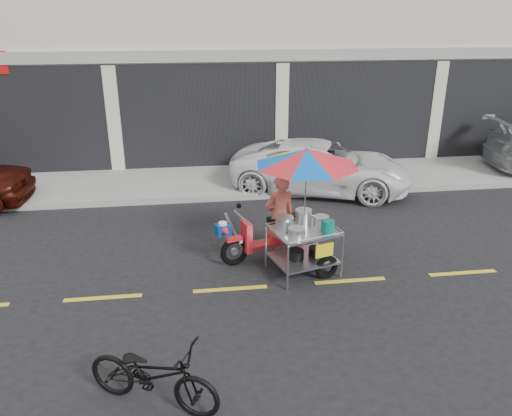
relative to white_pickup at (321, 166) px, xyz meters
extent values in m
plane|color=black|center=(-0.65, -4.49, -0.61)|extent=(90.00, 90.00, 0.00)
cube|color=gray|center=(-0.65, 1.01, -0.54)|extent=(45.00, 3.00, 0.15)
cube|color=beige|center=(-0.65, 6.01, 3.39)|extent=(36.00, 8.00, 8.00)
cube|color=black|center=(-0.65, 1.98, 0.84)|extent=(35.28, 0.06, 2.90)
cube|color=gray|center=(-0.65, 1.96, 2.49)|extent=(36.00, 0.12, 0.30)
cube|color=gold|center=(-0.65, -4.49, -0.61)|extent=(42.00, 0.10, 0.01)
imported|color=white|center=(0.00, 0.00, 0.00)|extent=(4.83, 3.39, 1.22)
imported|color=black|center=(-3.71, -6.91, -0.19)|extent=(1.70, 1.22, 0.85)
torus|color=black|center=(-2.50, -3.67, -0.35)|extent=(0.53, 0.24, 0.52)
torus|color=black|center=(-1.18, -3.29, -0.35)|extent=(0.53, 0.24, 0.52)
cylinder|color=#9EA0A5|center=(-2.50, -3.67, -0.35)|extent=(0.14, 0.09, 0.13)
cylinder|color=#9EA0A5|center=(-1.18, -3.29, -0.35)|extent=(0.14, 0.09, 0.13)
cube|color=red|center=(-2.50, -3.67, -0.11)|extent=(0.31, 0.19, 0.07)
cylinder|color=#9EA0A5|center=(-2.50, -3.67, 0.03)|extent=(0.33, 0.14, 0.74)
cube|color=red|center=(-2.28, -3.60, -0.11)|extent=(0.19, 0.33, 0.55)
cube|color=red|center=(-1.88, -3.49, -0.32)|extent=(0.78, 0.45, 0.07)
cube|color=red|center=(-1.49, -3.38, -0.11)|extent=(0.73, 0.42, 0.37)
cube|color=black|center=(-1.57, -3.40, 0.11)|extent=(0.63, 0.38, 0.09)
cylinder|color=#9EA0A5|center=(-2.40, -3.64, 0.31)|extent=(0.17, 0.50, 0.03)
sphere|color=black|center=(-2.39, -3.44, 0.42)|extent=(0.09, 0.09, 0.09)
cylinder|color=white|center=(-2.40, -3.64, -0.17)|extent=(0.14, 0.14, 0.05)
cube|color=navy|center=(-2.70, -3.72, 0.11)|extent=(0.29, 0.26, 0.18)
cylinder|color=white|center=(-2.70, -3.72, 0.22)|extent=(0.18, 0.18, 0.05)
cone|color=red|center=(-2.65, -3.87, 0.12)|extent=(0.21, 0.24, 0.17)
torus|color=black|center=(-1.02, -4.34, -0.41)|extent=(0.43, 0.20, 0.42)
cylinder|color=#9EA0A5|center=(-1.74, -4.64, -0.22)|extent=(0.04, 0.04, 0.78)
cylinder|color=#9EA0A5|center=(-1.97, -3.85, -0.22)|extent=(0.04, 0.04, 0.78)
cylinder|color=#9EA0A5|center=(-0.77, -4.37, -0.22)|extent=(0.04, 0.04, 0.78)
cylinder|color=#9EA0A5|center=(-1.00, -3.57, -0.22)|extent=(0.04, 0.04, 0.78)
cube|color=#9EA0A5|center=(-1.37, -4.11, -0.34)|extent=(1.20, 1.07, 0.03)
cube|color=#9EA0A5|center=(-1.37, -4.11, 0.17)|extent=(1.20, 1.07, 0.04)
cylinder|color=#9EA0A5|center=(-1.26, -4.51, 0.22)|extent=(0.98, 0.30, 0.02)
cylinder|color=#9EA0A5|center=(-1.49, -3.71, 0.22)|extent=(0.98, 0.30, 0.02)
cylinder|color=#9EA0A5|center=(-1.86, -4.25, 0.22)|extent=(0.25, 0.80, 0.02)
cylinder|color=#9EA0A5|center=(-0.89, -3.97, 0.22)|extent=(0.25, 0.80, 0.02)
cylinder|color=#9EA0A5|center=(-1.49, -3.71, -0.34)|extent=(0.22, 0.67, 0.04)
cylinder|color=#9EA0A5|center=(-1.49, -3.71, 0.12)|extent=(0.22, 0.67, 0.04)
cube|color=yellow|center=(-1.12, -4.49, -0.01)|extent=(0.31, 0.11, 0.23)
cylinder|color=#B7B7BC|center=(-1.69, -4.01, 0.29)|extent=(0.37, 0.37, 0.19)
cylinder|color=#B7B7BC|center=(-1.34, -3.89, 0.32)|extent=(0.34, 0.34, 0.26)
cylinder|color=#B7B7BC|center=(-1.05, -3.97, 0.27)|extent=(0.32, 0.32, 0.15)
cylinder|color=#B7B7BC|center=(-1.55, -4.33, 0.25)|extent=(0.34, 0.34, 0.13)
cylinder|color=#076D60|center=(-1.00, -4.24, 0.29)|extent=(0.25, 0.25, 0.20)
cylinder|color=black|center=(-1.51, -4.15, -0.24)|extent=(0.32, 0.32, 0.17)
cylinder|color=black|center=(-1.15, -4.05, -0.25)|extent=(0.27, 0.27, 0.15)
cylinder|color=#9EA0A5|center=(-1.35, -4.01, 0.86)|extent=(0.03, 0.03, 1.38)
sphere|color=#9EA0A5|center=(-1.35, -4.01, 1.57)|extent=(0.06, 0.06, 0.06)
imported|color=#C55443|center=(-1.66, -3.43, 0.17)|extent=(0.65, 0.51, 1.56)
camera|label=1|loc=(-3.17, -11.49, 3.58)|focal=35.00mm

